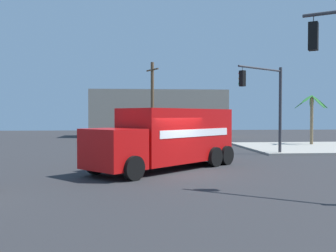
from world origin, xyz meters
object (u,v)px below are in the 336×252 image
delivery_truck (168,138)px  utility_pole (152,101)px  palm_tree_far (312,111)px  traffic_light_secondary (267,96)px

delivery_truck → utility_pole: 17.60m
palm_tree_far → traffic_light_secondary: bearing=-131.5°
delivery_truck → utility_pole: (0.09, 17.43, 2.40)m
palm_tree_far → delivery_truck: bearing=-136.2°
traffic_light_secondary → utility_pole: 13.76m
palm_tree_far → utility_pole: utility_pole is taller
palm_tree_far → utility_pole: bearing=161.5°
delivery_truck → utility_pole: size_ratio=1.02×
delivery_truck → palm_tree_far: size_ratio=1.83×
utility_pole → palm_tree_far: bearing=-18.5°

